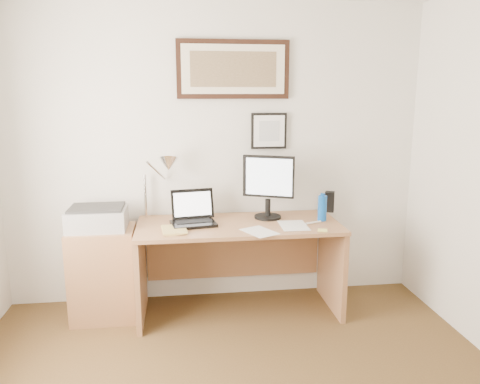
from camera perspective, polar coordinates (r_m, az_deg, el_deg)
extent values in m
cube|color=white|center=(3.96, -3.01, 4.52)|extent=(3.50, 0.02, 2.50)
cube|color=#91613D|center=(3.90, -16.26, -9.50)|extent=(0.50, 0.40, 0.73)
cylinder|color=#0D4DAC|center=(3.83, 9.99, -1.96)|extent=(0.07, 0.07, 0.21)
cylinder|color=#0D4DAC|center=(3.80, 10.05, -0.31)|extent=(0.04, 0.04, 0.02)
cube|color=black|center=(4.13, 10.86, -1.16)|extent=(0.10, 0.09, 0.18)
cube|color=silver|center=(3.50, 2.38, -4.85)|extent=(0.29, 0.33, 0.00)
cube|color=silver|center=(3.67, 6.55, -4.08)|extent=(0.22, 0.30, 0.00)
cube|color=#E9E26E|center=(3.56, 10.03, -4.63)|extent=(0.09, 0.09, 0.01)
cylinder|color=white|center=(3.75, 8.96, -3.70)|extent=(0.14, 0.06, 0.02)
imported|color=tan|center=(3.54, -9.48, -4.68)|extent=(0.20, 0.26, 0.02)
cube|color=#91613D|center=(3.72, -0.16, -4.08)|extent=(1.60, 0.70, 0.03)
cube|color=#91613D|center=(3.82, -12.01, -9.82)|extent=(0.04, 0.65, 0.72)
cube|color=#91613D|center=(4.00, 11.12, -8.76)|extent=(0.04, 0.65, 0.72)
cube|color=#91613D|center=(4.11, -0.74, -6.63)|extent=(1.50, 0.03, 0.55)
cube|color=black|center=(3.68, -5.70, -3.86)|extent=(0.37, 0.29, 0.02)
cube|color=black|center=(3.70, -5.72, -3.53)|extent=(0.30, 0.17, 0.00)
cube|color=black|center=(3.78, -5.80, -1.44)|extent=(0.35, 0.13, 0.23)
cube|color=white|center=(3.77, -5.80, -1.47)|extent=(0.30, 0.10, 0.18)
cylinder|color=black|center=(3.88, 3.39, -3.03)|extent=(0.22, 0.22, 0.02)
cylinder|color=black|center=(3.86, 3.41, -1.89)|extent=(0.04, 0.04, 0.14)
cube|color=black|center=(3.79, 3.48, 1.89)|extent=(0.40, 0.20, 0.34)
cube|color=white|center=(3.77, 3.54, 1.84)|extent=(0.35, 0.16, 0.30)
cube|color=#9F9FA1|center=(3.78, -16.99, -3.16)|extent=(0.44, 0.34, 0.16)
cube|color=#2C2C2C|center=(3.76, -17.07, -1.83)|extent=(0.40, 0.30, 0.02)
cylinder|color=silver|center=(3.93, -11.47, -0.49)|extent=(0.02, 0.02, 0.36)
cylinder|color=silver|center=(3.83, -10.17, 2.58)|extent=(0.15, 0.23, 0.19)
cone|color=silver|center=(3.75, -8.72, 3.37)|extent=(0.16, 0.18, 0.15)
cube|color=black|center=(3.92, -0.83, 14.72)|extent=(0.92, 0.03, 0.47)
cube|color=beige|center=(3.90, -0.80, 14.74)|extent=(0.84, 0.01, 0.39)
cube|color=brown|center=(3.89, -0.79, 14.74)|extent=(0.70, 0.00, 0.28)
cube|color=black|center=(3.97, 3.53, 7.44)|extent=(0.30, 0.02, 0.30)
cube|color=white|center=(3.96, 3.57, 7.43)|extent=(0.26, 0.00, 0.26)
cube|color=#B2B8BC|center=(3.95, 3.59, 7.42)|extent=(0.17, 0.00, 0.17)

